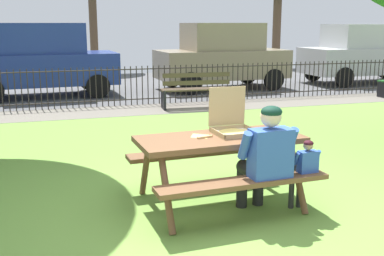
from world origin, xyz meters
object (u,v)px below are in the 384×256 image
parked_car_center (222,56)px  park_bench_center (195,91)px  adult_at_table (266,156)px  child_at_table (304,168)px  pizza_slice_on_table (201,136)px  parked_car_left (43,59)px  pizza_box_open (233,125)px  parked_car_right (368,53)px  picnic_table_foreground (220,152)px

parked_car_center → park_bench_center: bearing=-121.0°
adult_at_table → child_at_table: adult_at_table is taller
pizza_slice_on_table → parked_car_center: 9.46m
parked_car_center → parked_car_left: bearing=-180.0°
pizza_box_open → child_at_table: bearing=-47.8°
pizza_box_open → pizza_slice_on_table: bearing=-171.4°
park_bench_center → parked_car_right: bearing=23.1°
child_at_table → parked_car_center: (2.58, 9.34, 0.52)m
picnic_table_foreground → parked_car_right: (8.52, 8.84, 0.41)m
adult_at_table → child_at_table: 0.47m
adult_at_table → parked_car_left: parked_car_left is taller
pizza_box_open → pizza_slice_on_table: size_ratio=1.95×
parked_car_left → parked_car_right: (10.37, -0.00, -0.01)m
parked_car_left → park_bench_center: bearing=-41.1°
pizza_slice_on_table → parked_car_right: size_ratio=0.06×
parked_car_center → pizza_slice_on_table: bearing=-111.9°
pizza_box_open → parked_car_right: parked_car_right is taller
parked_car_right → park_bench_center: bearing=-156.9°
pizza_box_open → pizza_slice_on_table: 0.41m
pizza_box_open → picnic_table_foreground: bearing=-147.3°
pizza_slice_on_table → park_bench_center: bearing=73.2°
pizza_box_open → parked_car_left: 8.95m
adult_at_table → park_bench_center: size_ratio=0.73×
picnic_table_foreground → parked_car_center: (3.33, 8.84, 0.41)m
adult_at_table → park_bench_center: 6.48m
park_bench_center → parked_car_left: size_ratio=0.41×
park_bench_center → parked_car_left: 4.56m
picnic_table_foreground → adult_at_table: size_ratio=1.57×
picnic_table_foreground → pizza_box_open: size_ratio=3.73×
pizza_box_open → parked_car_left: bearing=103.2°
pizza_box_open → child_at_table: size_ratio=0.62×
parked_car_center → parked_car_right: (5.19, -0.00, -0.01)m
parked_car_left → parked_car_center: 5.19m
picnic_table_foreground → adult_at_table: bearing=-57.0°
picnic_table_foreground → parked_car_left: parked_car_left is taller
parked_car_left → parked_car_center: size_ratio=1.00×
picnic_table_foreground → child_at_table: (0.76, -0.49, -0.10)m
park_bench_center → pizza_box_open: bearing=-103.3°
pizza_box_open → adult_at_table: pizza_box_open is taller
child_at_table → parked_car_right: size_ratio=0.18×
pizza_box_open → adult_at_table: (0.12, -0.61, -0.21)m
adult_at_table → parked_car_left: bearing=103.1°
parked_car_right → child_at_table: bearing=-129.7°
child_at_table → parked_car_right: parked_car_right is taller
adult_at_table → parked_car_center: parked_car_center is taller
adult_at_table → child_at_table: size_ratio=1.48×
pizza_slice_on_table → parked_car_center: bearing=68.1°
pizza_slice_on_table → adult_at_table: (0.51, -0.55, -0.12)m
adult_at_table → parked_car_left: 9.58m
pizza_slice_on_table → parked_car_left: (-1.65, 8.78, 0.23)m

